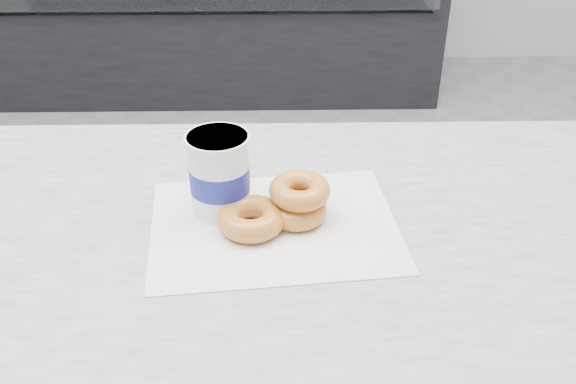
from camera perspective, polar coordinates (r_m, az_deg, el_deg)
ground at (r=1.94m, az=-12.17°, el=-15.56°), size 5.00×5.00×0.00m
wax_paper at (r=0.89m, az=-1.23°, el=-2.98°), size 0.36×0.29×0.00m
donut_single at (r=0.88m, az=-3.30°, el=-2.36°), size 0.11×0.11×0.03m
donut_stack at (r=0.89m, az=0.91°, el=-0.73°), size 0.12×0.12×0.06m
coffee_cup at (r=0.90m, az=-6.11°, el=1.63°), size 0.11×0.11×0.12m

